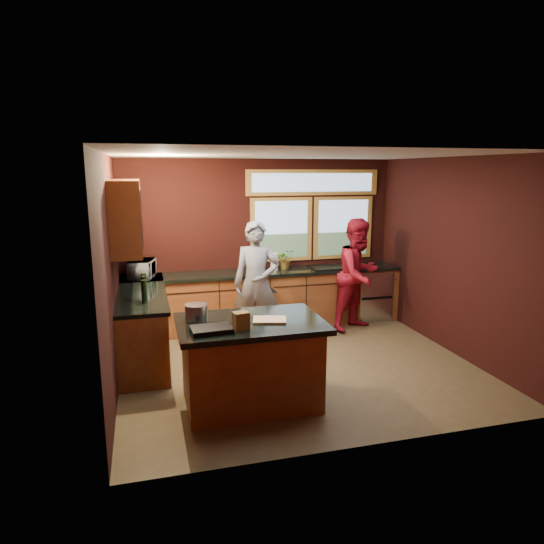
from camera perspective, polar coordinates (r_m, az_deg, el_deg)
name	(u,v)px	position (r m, az deg, el deg)	size (l,w,h in m)	color
floor	(297,365)	(6.52, 2.98, -10.83)	(4.50, 4.50, 0.00)	brown
room_shell	(246,228)	(6.22, -3.03, 5.24)	(4.52, 4.02, 2.71)	black
back_counter	(277,298)	(7.97, 0.61, -3.05)	(4.50, 0.64, 0.93)	brown
left_counter	(142,324)	(6.88, -15.00, -5.87)	(0.64, 2.30, 0.93)	brown
island	(251,362)	(5.34, -2.53, -10.54)	(1.55, 1.05, 0.95)	brown
person_grey	(256,284)	(7.00, -1.85, -1.41)	(0.66, 0.43, 1.82)	slate
person_red	(358,275)	(7.82, 10.14, -0.30)	(0.87, 0.68, 1.79)	maroon
microwave	(142,269)	(7.50, -15.05, 0.33)	(0.50, 0.34, 0.28)	#999999
potted_plant	(285,259)	(7.92, 1.56, 1.50)	(0.29, 0.25, 0.32)	#999999
paper_towel	(274,262)	(7.82, 0.27, 1.22)	(0.12, 0.12, 0.28)	silver
cutting_board	(270,320)	(5.18, -0.29, -5.65)	(0.35, 0.25, 0.02)	tan
stock_pot	(196,313)	(5.21, -8.88, -4.75)	(0.24, 0.24, 0.18)	#B3B3B8
paper_bag	(241,321)	(4.89, -3.67, -5.75)	(0.15, 0.12, 0.18)	brown
black_tray	(211,329)	(4.87, -7.15, -6.72)	(0.40, 0.28, 0.05)	black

